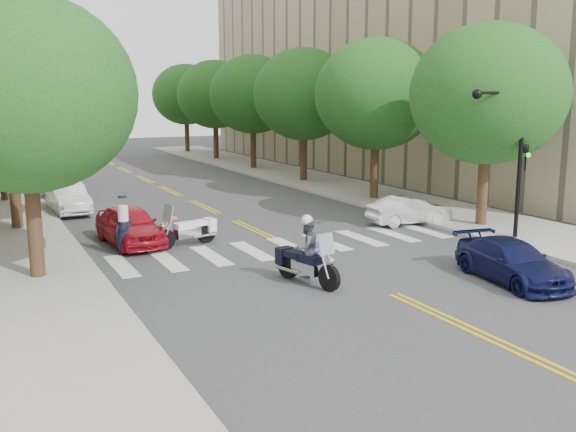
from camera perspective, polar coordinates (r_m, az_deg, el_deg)
ground at (r=18.40m, az=9.42°, el=-6.90°), size 140.00×140.00×0.00m
sidewalk_right at (r=41.61m, az=2.23°, el=3.19°), size 5.00×60.00×0.15m
building_right at (r=54.47m, az=16.16°, el=16.08°), size 26.00×44.00×22.00m
tree_l_0 at (r=20.18m, az=-22.37°, el=10.01°), size 6.40×6.40×8.45m
tree_l_1 at (r=28.17m, az=-23.70°, el=9.89°), size 6.40×6.40×8.45m
tree_r_0 at (r=27.83m, az=17.35°, el=10.30°), size 6.40×6.40×8.45m
tree_r_1 at (r=34.07m, az=7.86°, el=10.67°), size 6.40×6.40×8.45m
tree_r_2 at (r=40.92m, az=1.41°, el=10.76°), size 6.40×6.40×8.45m
tree_r_3 at (r=48.13m, az=-3.15°, el=10.74°), size 6.40×6.40×8.45m
tree_r_4 at (r=55.55m, az=-6.51°, el=10.68°), size 6.40×6.40×8.45m
tree_r_5 at (r=63.12m, az=-9.06°, el=10.62°), size 6.40×6.40×8.45m
traffic_signal_pole at (r=25.36m, az=19.27°, el=6.04°), size 2.82×0.42×6.00m
motorcycle_police at (r=18.98m, az=1.56°, el=-3.30°), size 1.03×2.53×2.09m
motorcycle_parked at (r=24.12m, az=-8.59°, el=-1.26°), size 2.49×1.04×1.64m
officer_standing at (r=22.98m, az=-14.38°, el=-1.36°), size 0.70×0.54×1.70m
convertible at (r=28.21m, az=10.73°, el=0.50°), size 3.80×1.57×1.22m
sedan_blue at (r=20.38m, az=19.28°, el=-3.84°), size 2.30×4.44×1.23m
parked_car_a at (r=24.66m, az=-13.88°, el=-0.80°), size 2.09×4.44×1.47m
parked_car_b at (r=32.12m, az=-18.95°, el=1.49°), size 1.65×4.29×1.40m
parked_car_c at (r=37.94m, az=-20.19°, el=2.69°), size 2.28×4.80×1.32m
parked_car_d at (r=42.48m, az=-19.42°, el=3.43°), size 1.65×4.05×1.18m
parked_car_e at (r=47.00m, az=-21.51°, el=4.01°), size 1.79×3.88×1.29m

